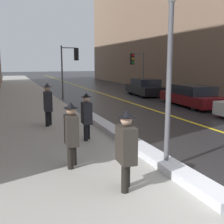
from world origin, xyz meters
name	(u,v)px	position (x,y,z in m)	size (l,w,h in m)	color
ground_plane	(208,202)	(0.00, 0.00, 0.00)	(160.00, 160.00, 0.00)	#232326
sidewalk_slab	(30,102)	(-2.00, 15.00, 0.01)	(4.00, 80.00, 0.01)	#9E9B93
road_centre_stripe	(116,98)	(4.00, 15.00, 0.00)	(0.16, 80.00, 0.00)	gold
snow_bank_curb	(124,138)	(0.16, 4.33, 0.10)	(0.53, 9.52, 0.20)	silver
building_facade_right	(174,9)	(13.00, 22.00, 7.96)	(6.00, 36.00, 15.93)	#846B56
lamp_post	(169,63)	(0.18, 1.78, 2.51)	(0.28, 0.28, 4.11)	#515156
traffic_light_near	(71,60)	(1.13, 16.74, 2.70)	(1.31, 0.34, 3.74)	#515156
traffic_light_far	(136,63)	(6.77, 17.45, 2.47)	(1.31, 0.35, 3.43)	#515156
pedestrian_trailing	(126,147)	(-1.22, 1.00, 0.90)	(0.35, 0.52, 1.64)	black
pedestrian_with_shoulder_bag	(71,132)	(-1.96, 2.62, 0.88)	(0.34, 0.71, 1.61)	black
pedestrian_in_fedora	(87,115)	(-0.97, 4.86, 0.86)	(0.34, 0.50, 1.57)	black
pedestrian_nearside	(48,103)	(-1.85, 7.45, 0.95)	(0.37, 0.75, 1.74)	black
parked_car_maroon	(192,96)	(6.85, 9.90, 0.59)	(2.11, 4.98, 1.24)	#600F14
parked_car_black	(145,87)	(6.79, 15.87, 0.61)	(2.18, 4.63, 1.30)	black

